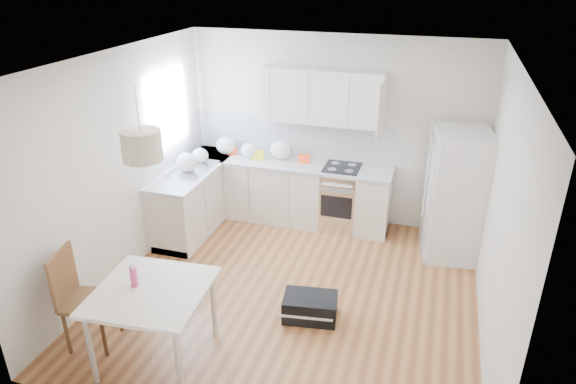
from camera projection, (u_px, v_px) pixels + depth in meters
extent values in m
plane|color=brown|center=(291.00, 293.00, 6.05)|extent=(4.20, 4.20, 0.00)
plane|color=white|center=(292.00, 60.00, 4.93)|extent=(4.20, 4.20, 0.00)
plane|color=silver|center=(334.00, 131.00, 7.32)|extent=(4.20, 0.00, 4.20)
plane|color=silver|center=(121.00, 167.00, 6.05)|extent=(0.00, 4.20, 4.20)
plane|color=silver|center=(500.00, 215.00, 4.93)|extent=(0.00, 4.20, 4.20)
cube|color=#BFE0F9|center=(168.00, 109.00, 6.88)|extent=(0.02, 1.00, 1.00)
cube|color=silver|center=(288.00, 192.00, 7.59)|extent=(3.00, 0.60, 0.88)
cube|color=silver|center=(196.00, 198.00, 7.39)|extent=(0.60, 1.80, 0.88)
cube|color=#B2B5B7|center=(288.00, 163.00, 7.40)|extent=(3.02, 0.64, 0.04)
cube|color=#B2B5B7|center=(194.00, 169.00, 7.20)|extent=(0.64, 1.82, 0.04)
cube|color=white|center=(294.00, 136.00, 7.53)|extent=(3.00, 0.01, 0.58)
cube|color=white|center=(173.00, 146.00, 7.15)|extent=(0.01, 1.80, 0.58)
cube|color=silver|center=(322.00, 97.00, 7.00)|extent=(1.70, 0.32, 0.75)
cube|color=beige|center=(151.00, 291.00, 4.75)|extent=(1.09, 1.09, 0.04)
cylinder|color=silver|center=(91.00, 349.00, 4.62)|extent=(0.05, 0.05, 0.76)
cylinder|color=silver|center=(179.00, 365.00, 4.45)|extent=(0.05, 0.05, 0.76)
cylinder|color=silver|center=(137.00, 294.00, 5.38)|extent=(0.05, 0.05, 0.76)
cylinder|color=silver|center=(214.00, 305.00, 5.21)|extent=(0.05, 0.05, 0.76)
cylinder|color=#D33A6F|center=(134.00, 275.00, 4.75)|extent=(0.09, 0.09, 0.24)
cube|color=black|center=(310.00, 307.00, 5.59)|extent=(0.63, 0.46, 0.27)
cylinder|color=beige|center=(142.00, 146.00, 4.25)|extent=(0.39, 0.39, 0.26)
ellipsoid|color=white|center=(226.00, 145.00, 7.65)|extent=(0.29, 0.25, 0.26)
ellipsoid|color=white|center=(250.00, 151.00, 7.49)|extent=(0.26, 0.22, 0.23)
ellipsoid|color=white|center=(280.00, 150.00, 7.44)|extent=(0.30, 0.26, 0.27)
ellipsoid|color=white|center=(200.00, 155.00, 7.34)|extent=(0.23, 0.20, 0.21)
ellipsoid|color=white|center=(187.00, 162.00, 7.01)|extent=(0.30, 0.25, 0.27)
cube|color=#EF3C15|center=(304.00, 159.00, 7.36)|extent=(0.17, 0.12, 0.11)
cube|color=yellow|center=(258.00, 155.00, 7.47)|extent=(0.19, 0.13, 0.12)
cube|color=red|center=(232.00, 151.00, 7.66)|extent=(0.16, 0.13, 0.10)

